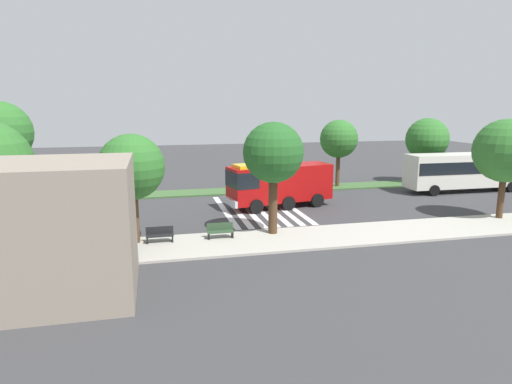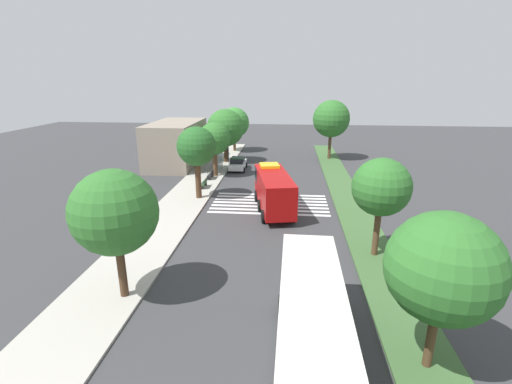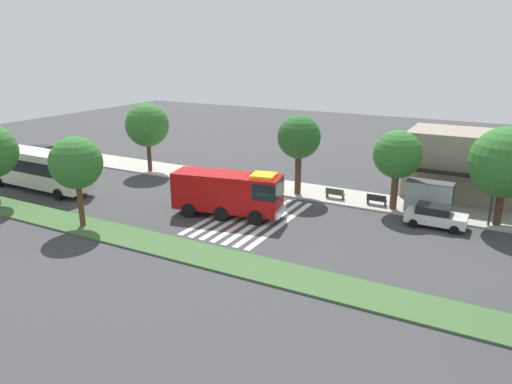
% 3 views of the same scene
% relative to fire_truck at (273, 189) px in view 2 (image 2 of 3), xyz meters
% --- Properties ---
extents(ground_plane, '(120.00, 120.00, 0.00)m').
position_rel_fire_truck_xyz_m(ground_plane, '(2.27, 0.37, -1.98)').
color(ground_plane, '#38383A').
extents(sidewalk, '(60.00, 4.51, 0.14)m').
position_rel_fire_truck_xyz_m(sidewalk, '(2.27, 8.67, -1.91)').
color(sidewalk, '#ADA89E').
rests_on(sidewalk, ground_plane).
extents(median_strip, '(60.00, 3.00, 0.14)m').
position_rel_fire_truck_xyz_m(median_strip, '(2.27, -7.17, -1.91)').
color(median_strip, '#3D6033').
rests_on(median_strip, ground_plane).
extents(crosswalk, '(5.85, 10.87, 0.01)m').
position_rel_fire_truck_xyz_m(crosswalk, '(1.53, 0.37, -1.97)').
color(crosswalk, silver).
rests_on(crosswalk, ground_plane).
extents(fire_truck, '(8.91, 4.14, 3.60)m').
position_rel_fire_truck_xyz_m(fire_truck, '(0.00, 0.00, 0.00)').
color(fire_truck, '#A50C0C').
rests_on(fire_truck, ground_plane).
extents(parked_car_mid, '(4.27, 2.14, 1.61)m').
position_rel_fire_truck_xyz_m(parked_car_mid, '(14.27, 5.21, -1.14)').
color(parked_car_mid, silver).
rests_on(parked_car_mid, ground_plane).
extents(transit_bus, '(11.76, 2.95, 3.61)m').
position_rel_fire_truck_xyz_m(transit_bus, '(-19.25, -2.35, 0.16)').
color(transit_bus, silver).
rests_on(transit_bus, ground_plane).
extents(bus_stop_shelter, '(3.50, 1.40, 2.46)m').
position_rel_fire_truck_xyz_m(bus_stop_shelter, '(13.32, 7.66, -0.09)').
color(bus_stop_shelter, '#4C4C51').
rests_on(bus_stop_shelter, sidewalk).
extents(bench_near_shelter, '(1.60, 0.50, 0.90)m').
position_rel_fire_truck_xyz_m(bench_near_shelter, '(9.32, 7.69, -1.39)').
color(bench_near_shelter, black).
rests_on(bench_near_shelter, sidewalk).
extents(bench_west_of_shelter, '(1.60, 0.50, 0.90)m').
position_rel_fire_truck_xyz_m(bench_west_of_shelter, '(5.73, 7.69, -1.39)').
color(bench_west_of_shelter, '#2D472D').
rests_on(bench_west_of_shelter, sidewalk).
extents(street_lamp, '(0.36, 0.36, 6.54)m').
position_rel_fire_truck_xyz_m(street_lamp, '(17.75, 7.01, 2.00)').
color(street_lamp, '#2D2D30').
rests_on(street_lamp, sidewalk).
extents(storefront_building, '(11.68, 6.64, 5.78)m').
position_rel_fire_truck_xyz_m(storefront_building, '(16.30, 13.83, 0.91)').
color(storefront_building, gray).
rests_on(storefront_building, ground_plane).
extents(sidewalk_tree_far_west, '(4.42, 4.42, 7.02)m').
position_rel_fire_truck_xyz_m(sidewalk_tree_far_west, '(-14.47, 7.41, 2.95)').
color(sidewalk_tree_far_west, '#47301E').
rests_on(sidewalk_tree_far_west, sidewalk).
extents(sidewalk_tree_west, '(3.73, 3.73, 6.95)m').
position_rel_fire_truck_xyz_m(sidewalk_tree_west, '(2.35, 7.41, 3.18)').
color(sidewalk_tree_west, '#47301E').
rests_on(sidewalk_tree_west, sidewalk).
extents(sidewalk_tree_center, '(3.77, 3.77, 6.36)m').
position_rel_fire_truck_xyz_m(sidewalk_tree_center, '(10.72, 7.41, 2.58)').
color(sidewalk_tree_center, '#513823').
rests_on(sidewalk_tree_center, sidewalk).
extents(sidewalk_tree_east, '(5.07, 5.07, 7.25)m').
position_rel_fire_truck_xyz_m(sidewalk_tree_east, '(18.27, 7.41, 2.85)').
color(sidewalk_tree_east, '#47301E').
rests_on(sidewalk_tree_east, sidewalk).
extents(sidewalk_tree_far_east, '(4.76, 4.76, 6.84)m').
position_rel_fire_truck_xyz_m(sidewalk_tree_far_east, '(26.30, 7.41, 2.61)').
color(sidewalk_tree_far_east, '#513823').
rests_on(sidewalk_tree_far_east, sidewalk).
extents(median_tree_far_west, '(4.34, 4.34, 6.66)m').
position_rel_fire_truck_xyz_m(median_tree_far_west, '(-18.18, -7.17, 2.64)').
color(median_tree_far_west, '#513823').
rests_on(median_tree_far_west, median_strip).
extents(median_tree_west, '(3.72, 3.72, 6.56)m').
position_rel_fire_truck_xyz_m(median_tree_west, '(-8.36, -7.17, 2.83)').
color(median_tree_west, '#513823').
rests_on(median_tree_west, median_strip).
extents(median_tree_center, '(5.20, 5.20, 8.31)m').
position_rel_fire_truck_xyz_m(median_tree_center, '(21.73, -7.17, 3.85)').
color(median_tree_center, '#513823').
rests_on(median_tree_center, median_strip).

